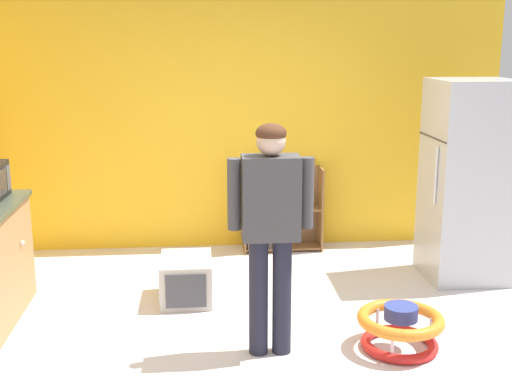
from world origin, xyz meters
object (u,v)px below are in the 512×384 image
at_px(refrigerator, 469,181).
at_px(bookshelf, 276,215).
at_px(baby_walker, 400,328).
at_px(pet_carrier, 186,279).
at_px(standing_person, 271,220).

relative_size(refrigerator, bookshelf, 2.09).
height_order(refrigerator, baby_walker, refrigerator).
bearing_deg(bookshelf, pet_carrier, -124.85).
distance_m(bookshelf, standing_person, 2.39).
bearing_deg(baby_walker, pet_carrier, 145.60).
bearing_deg(standing_person, pet_carrier, 120.53).
height_order(refrigerator, standing_person, refrigerator).
relative_size(bookshelf, baby_walker, 1.41).
bearing_deg(pet_carrier, bookshelf, 55.15).
bearing_deg(bookshelf, baby_walker, -75.62).
xyz_separation_m(bookshelf, baby_walker, (0.59, -2.32, -0.20)).
bearing_deg(bookshelf, refrigerator, -30.82).
xyz_separation_m(refrigerator, bookshelf, (-1.60, 0.95, -0.53)).
xyz_separation_m(refrigerator, standing_person, (-1.91, -1.34, 0.06)).
bearing_deg(baby_walker, standing_person, 178.26).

